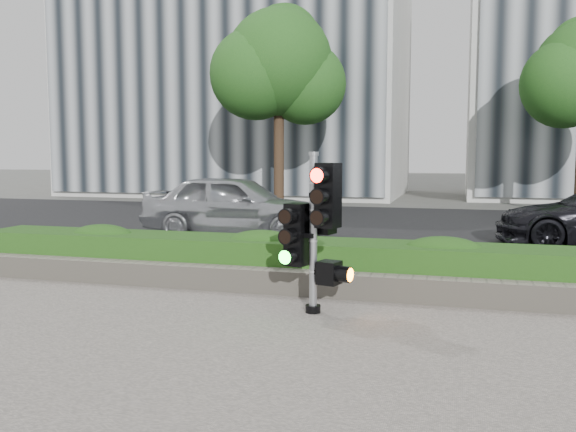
{
  "coord_description": "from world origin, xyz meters",
  "views": [
    {
      "loc": [
        1.69,
        -6.26,
        2.01
      ],
      "look_at": [
        -0.24,
        0.6,
        1.28
      ],
      "focal_mm": 38.0,
      "sensor_mm": 36.0,
      "label": 1
    }
  ],
  "objects": [
    {
      "name": "curb",
      "position": [
        0.0,
        3.15,
        0.06
      ],
      "size": [
        60.0,
        0.25,
        0.12
      ],
      "primitive_type": "cube",
      "color": "gray",
      "rests_on": "ground"
    },
    {
      "name": "building_left",
      "position": [
        -9.0,
        23.0,
        7.5
      ],
      "size": [
        16.0,
        9.0,
        15.0
      ],
      "primitive_type": "cube",
      "color": "#B7B7B2",
      "rests_on": "ground"
    },
    {
      "name": "tree_left",
      "position": [
        -4.52,
        14.56,
        5.04
      ],
      "size": [
        4.61,
        4.03,
        7.34
      ],
      "color": "black",
      "rests_on": "ground"
    },
    {
      "name": "road",
      "position": [
        0.0,
        10.0,
        0.01
      ],
      "size": [
        60.0,
        13.0,
        0.02
      ],
      "primitive_type": "cube",
      "color": "black",
      "rests_on": "ground"
    },
    {
      "name": "traffic_signal",
      "position": [
        0.0,
        1.02,
        1.14
      ],
      "size": [
        0.73,
        0.6,
        2.0
      ],
      "rotation": [
        0.0,
        0.0,
        -0.28
      ],
      "color": "black",
      "rests_on": "sidewalk"
    },
    {
      "name": "hedge",
      "position": [
        0.0,
        2.55,
        0.37
      ],
      "size": [
        12.0,
        1.0,
        0.68
      ],
      "primitive_type": "cube",
      "color": "#3B7C26",
      "rests_on": "sidewalk"
    },
    {
      "name": "car_silver",
      "position": [
        -3.53,
        7.5,
        0.77
      ],
      "size": [
        4.47,
        1.88,
        1.51
      ],
      "primitive_type": "imported",
      "rotation": [
        0.0,
        0.0,
        1.59
      ],
      "color": "#AEB0B5",
      "rests_on": "road"
    },
    {
      "name": "stone_wall",
      "position": [
        0.0,
        1.9,
        0.2
      ],
      "size": [
        12.0,
        0.32,
        0.34
      ],
      "primitive_type": "cube",
      "color": "gray",
      "rests_on": "sidewalk"
    },
    {
      "name": "ground",
      "position": [
        0.0,
        0.0,
        0.0
      ],
      "size": [
        120.0,
        120.0,
        0.0
      ],
      "primitive_type": "plane",
      "color": "#51514C",
      "rests_on": "ground"
    }
  ]
}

